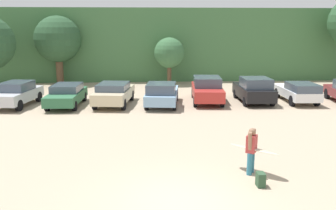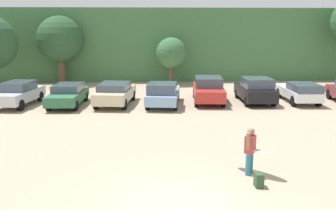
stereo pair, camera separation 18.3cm
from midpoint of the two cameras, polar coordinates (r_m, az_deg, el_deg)
ground_plane at (r=10.74m, az=1.82°, el=-14.99°), size 120.00×120.00×0.00m
hillside_ridge at (r=38.88m, az=-1.63°, el=9.74°), size 108.00×12.00×6.57m
tree_center_left at (r=32.90m, az=-16.40°, el=9.82°), size 3.94×3.94×5.86m
tree_far_left at (r=31.44m, az=0.68°, el=8.15°), size 2.59×2.59×4.04m
parked_car_silver at (r=24.83m, az=-22.15°, el=1.73°), size 2.24×4.43×1.53m
parked_car_forest_green at (r=23.90m, az=-15.18°, el=1.63°), size 1.96×4.49×1.35m
parked_car_champagne at (r=23.49m, az=-8.07°, el=1.90°), size 2.50×4.69×1.43m
parked_car_sky_blue at (r=22.96m, az=-0.55°, el=1.79°), size 2.40×4.70×1.53m
parked_car_red at (r=24.25m, az=6.54°, el=2.48°), size 2.26×4.75×1.67m
parked_car_black at (r=24.63m, az=13.73°, el=2.31°), size 1.99×4.24×1.68m
parked_car_white at (r=25.44m, az=20.12°, el=1.99°), size 1.88×4.39×1.38m
person_adult at (r=12.62m, az=13.14°, el=-6.65°), size 0.46×0.59×1.60m
surfboard_cream at (r=12.71m, az=13.58°, el=-6.79°), size 1.66×1.64×0.18m
backpack_dropped at (r=11.93m, az=14.47°, el=-11.32°), size 0.24×0.34×0.45m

